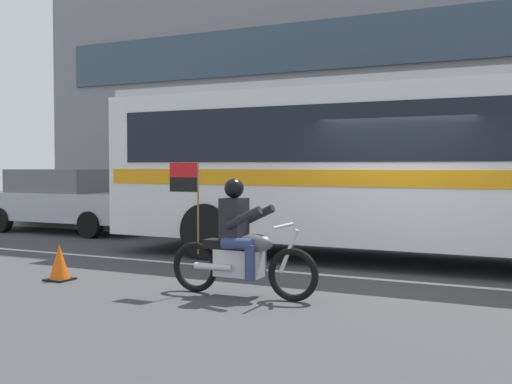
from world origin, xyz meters
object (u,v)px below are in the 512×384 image
at_px(parked_sedan_curbside, 66,199).
at_px(fire_hydrant, 449,222).
at_px(transit_bus, 419,157).
at_px(traffic_cone, 59,263).
at_px(motorcycle_with_rider, 240,246).

bearing_deg(parked_sedan_curbside, fire_hydrant, 9.20).
distance_m(transit_bus, fire_hydrant, 3.23).
height_order(transit_bus, fire_hydrant, transit_bus).
bearing_deg(transit_bus, traffic_cone, -138.16).
height_order(motorcycle_with_rider, fire_hydrant, motorcycle_with_rider).
bearing_deg(traffic_cone, parked_sedan_curbside, 132.53).
height_order(transit_bus, parked_sedan_curbside, transit_bus).
bearing_deg(fire_hydrant, traffic_cone, -123.04).
height_order(fire_hydrant, traffic_cone, fire_hydrant).
bearing_deg(motorcycle_with_rider, parked_sedan_curbside, 146.71).
xyz_separation_m(motorcycle_with_rider, parked_sedan_curbside, (-7.97, 5.23, 0.18)).
relative_size(parked_sedan_curbside, fire_hydrant, 6.40).
relative_size(parked_sedan_curbside, traffic_cone, 8.72).
bearing_deg(motorcycle_with_rider, fire_hydrant, 77.37).
relative_size(transit_bus, parked_sedan_curbside, 2.42).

